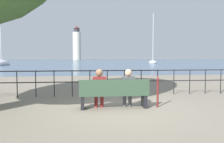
# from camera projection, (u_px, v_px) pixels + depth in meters

# --- Properties ---
(ground_plane) EXTENTS (1000.00, 1000.00, 0.00)m
(ground_plane) POSITION_uv_depth(u_px,v_px,m) (114.00, 108.00, 6.70)
(ground_plane) COLOR gray
(harbor_water) EXTENTS (600.00, 300.00, 0.01)m
(harbor_water) POSITION_uv_depth(u_px,v_px,m) (88.00, 59.00, 167.05)
(harbor_water) COLOR #47607A
(harbor_water) RESTS_ON ground_plane
(park_bench) EXTENTS (2.11, 0.45, 0.90)m
(park_bench) POSITION_uv_depth(u_px,v_px,m) (114.00, 94.00, 6.61)
(park_bench) COLOR #334C38
(park_bench) RESTS_ON ground_plane
(seated_person_left) EXTENTS (0.40, 0.35, 1.21)m
(seated_person_left) POSITION_uv_depth(u_px,v_px,m) (99.00, 86.00, 6.62)
(seated_person_left) COLOR maroon
(seated_person_left) RESTS_ON ground_plane
(seated_person_right) EXTENTS (0.39, 0.35, 1.20)m
(seated_person_right) POSITION_uv_depth(u_px,v_px,m) (128.00, 86.00, 6.73)
(seated_person_right) COLOR #4C4C51
(seated_person_right) RESTS_ON ground_plane
(promenade_railing) EXTENTS (12.66, 0.04, 1.05)m
(promenade_railing) POSITION_uv_depth(u_px,v_px,m) (107.00, 79.00, 8.82)
(promenade_railing) COLOR black
(promenade_railing) RESTS_ON ground_plane
(closed_umbrella) EXTENTS (0.09, 0.09, 0.99)m
(closed_umbrella) POSITION_uv_depth(u_px,v_px,m) (158.00, 90.00, 6.79)
(closed_umbrella) COLOR maroon
(closed_umbrella) RESTS_ON ground_plane
(sailboat_1) EXTENTS (2.59, 5.62, 7.92)m
(sailboat_1) POSITION_uv_depth(u_px,v_px,m) (1.00, 64.00, 42.31)
(sailboat_1) COLOR silver
(sailboat_1) RESTS_ON ground_plane
(sailboat_2) EXTENTS (3.01, 5.80, 12.62)m
(sailboat_2) POSITION_uv_depth(u_px,v_px,m) (153.00, 62.00, 53.68)
(sailboat_2) COLOR white
(sailboat_2) RESTS_ON ground_plane
(harbor_lighthouse) EXTENTS (4.94, 4.94, 20.75)m
(harbor_lighthouse) POSITION_uv_depth(u_px,v_px,m) (77.00, 44.00, 135.16)
(harbor_lighthouse) COLOR beige
(harbor_lighthouse) RESTS_ON ground_plane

